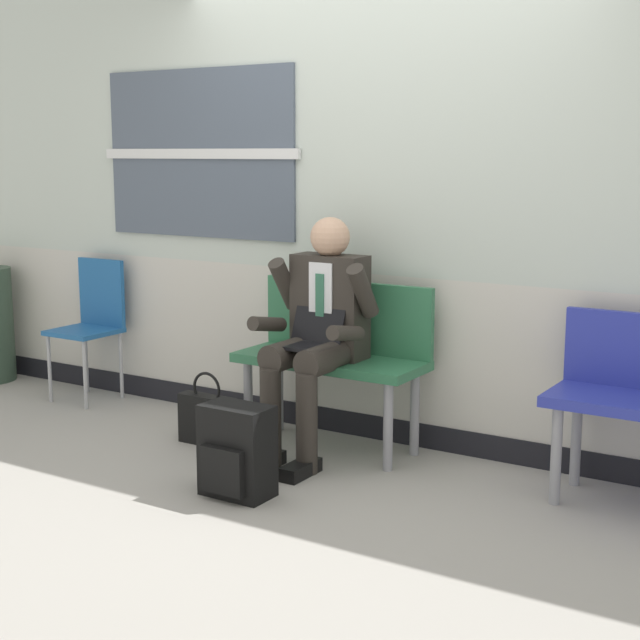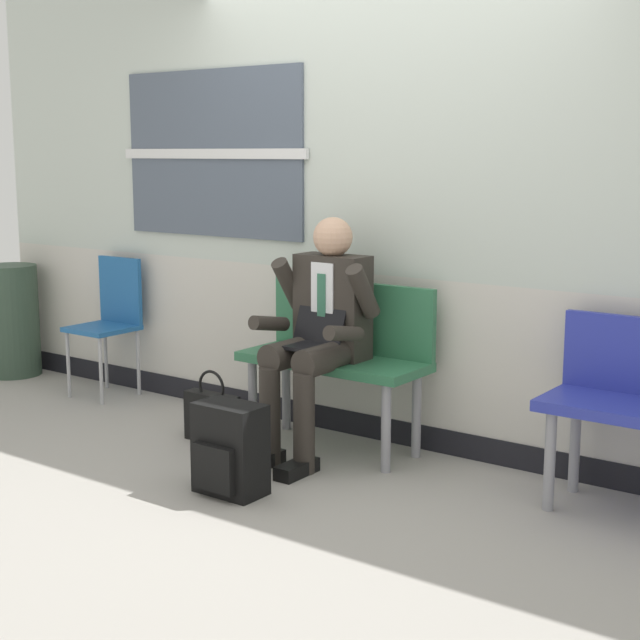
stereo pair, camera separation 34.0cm
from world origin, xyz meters
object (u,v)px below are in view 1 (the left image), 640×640
handbag (207,418)px  person_seated (317,330)px  folding_chair (93,316)px  backpack (236,452)px  bench_with_person (336,349)px

handbag → person_seated: bearing=15.5°
handbag → folding_chair: (-1.27, 0.41, 0.40)m
person_seated → backpack: person_seated is taller
person_seated → folding_chair: person_seated is taller
backpack → handbag: size_ratio=1.06×
backpack → folding_chair: bearing=153.2°
person_seated → handbag: size_ratio=3.07×
person_seated → backpack: bearing=-89.7°
person_seated → handbag: person_seated is taller
bench_with_person → handbag: bench_with_person is taller
person_seated → folding_chair: 1.90m
bench_with_person → folding_chair: (-1.88, 0.04, 0.00)m
backpack → handbag: backpack is taller
backpack → person_seated: bearing=90.3°
bench_with_person → person_seated: (0.00, -0.20, 0.14)m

